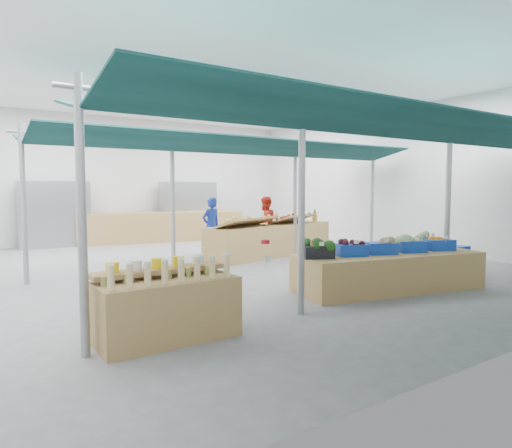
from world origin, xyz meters
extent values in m
plane|color=slate|center=(0.00, 0.00, 0.00)|extent=(13.00, 13.00, 0.00)
plane|color=silver|center=(0.00, 0.00, 4.20)|extent=(13.00, 13.00, 0.00)
plane|color=silver|center=(0.00, 6.50, 2.10)|extent=(12.00, 0.00, 12.00)
plane|color=silver|center=(6.00, 0.00, 2.10)|extent=(0.00, 13.00, 13.00)
cylinder|color=gray|center=(-4.00, -4.00, 1.50)|extent=(0.10, 0.10, 3.00)
cylinder|color=gray|center=(-4.00, 0.50, 1.50)|extent=(0.10, 0.10, 3.00)
cylinder|color=gray|center=(-1.00, -4.00, 1.50)|extent=(0.10, 0.10, 3.00)
cylinder|color=gray|center=(-1.00, 0.50, 1.50)|extent=(0.10, 0.10, 3.00)
cylinder|color=gray|center=(2.50, -4.00, 1.50)|extent=(0.10, 0.10, 3.00)
cylinder|color=gray|center=(2.50, 0.50, 1.50)|extent=(0.10, 0.10, 3.00)
cylinder|color=gray|center=(5.50, 0.50, 1.50)|extent=(0.10, 0.10, 3.00)
cylinder|color=gray|center=(0.75, -4.00, 2.85)|extent=(10.00, 0.06, 0.06)
cylinder|color=gray|center=(0.75, 0.50, 2.85)|extent=(10.00, 0.06, 0.06)
cube|color=#0A2B2A|center=(0.75, -4.65, 2.78)|extent=(9.50, 1.28, 0.30)
cube|color=#0A2B2A|center=(0.75, -3.35, 2.78)|extent=(9.50, 1.28, 0.30)
cube|color=#0A2B2A|center=(0.75, -0.15, 2.78)|extent=(9.50, 1.28, 0.30)
cube|color=#0A2B2A|center=(0.75, 1.15, 2.78)|extent=(9.50, 1.28, 0.30)
cube|color=#B23F33|center=(-2.50, 6.00, 1.00)|extent=(2.00, 0.50, 2.00)
cube|color=#B23F33|center=(2.00, 6.00, 1.00)|extent=(2.00, 0.50, 2.00)
cube|color=olive|center=(-3.05, -4.00, 0.37)|extent=(1.65, 0.74, 0.73)
cube|color=#997247|center=(-3.05, -3.77, 0.81)|extent=(1.65, 0.32, 0.06)
cube|color=olive|center=(1.30, -3.67, 0.33)|extent=(3.55, 1.81, 0.66)
cube|color=olive|center=(1.95, 0.85, 0.42)|extent=(4.03, 1.63, 0.84)
cube|color=olive|center=(0.86, 5.70, 0.50)|extent=(5.62, 2.06, 0.99)
cube|color=#103CAE|center=(3.45, -3.57, 0.31)|extent=(0.54, 0.39, 0.62)
imported|color=navy|center=(0.75, 1.95, 0.78)|extent=(0.63, 0.47, 1.57)
imported|color=#B52216|center=(2.55, 1.95, 0.78)|extent=(0.86, 0.72, 1.57)
cube|color=black|center=(-0.13, -3.37, 0.76)|extent=(0.60, 0.52, 0.20)
cube|color=white|center=(-0.22, -3.57, 0.92)|extent=(0.08, 0.04, 0.06)
cube|color=#103CAE|center=(0.52, -3.51, 0.76)|extent=(0.60, 0.52, 0.20)
cube|color=white|center=(0.43, -3.71, 0.92)|extent=(0.08, 0.04, 0.06)
cube|color=#103CAE|center=(1.11, -3.63, 0.76)|extent=(0.60, 0.52, 0.20)
cube|color=white|center=(1.03, -3.83, 0.92)|extent=(0.08, 0.04, 0.06)
cube|color=#103CAE|center=(1.76, -3.77, 0.76)|extent=(0.60, 0.52, 0.20)
cube|color=white|center=(1.67, -3.97, 0.92)|extent=(0.08, 0.04, 0.06)
cube|color=#103CAE|center=(2.41, -3.90, 0.76)|extent=(0.60, 0.52, 0.20)
cube|color=white|center=(2.32, -4.11, 0.92)|extent=(0.08, 0.04, 0.06)
sphere|color=brown|center=(-0.29, -3.45, 0.90)|extent=(0.09, 0.09, 0.09)
sphere|color=brown|center=(-0.34, -3.47, 0.94)|extent=(0.06, 0.06, 0.06)
cylinder|color=red|center=(-1.69, -4.09, 1.10)|extent=(0.12, 0.12, 0.05)
cube|color=white|center=(-1.69, -4.15, 0.88)|extent=(0.10, 0.01, 0.07)
cube|color=#997247|center=(1.05, 0.58, 0.96)|extent=(2.02, 1.31, 0.26)
cube|color=#997247|center=(2.74, 0.90, 0.96)|extent=(1.64, 1.17, 0.26)
cylinder|color=#8C6019|center=(3.71, 1.07, 0.95)|extent=(0.14, 0.14, 0.22)
cone|color=#26661E|center=(3.71, 1.07, 1.14)|extent=(0.12, 0.12, 0.18)
cube|color=#103CAE|center=(2.49, -3.49, 0.76)|extent=(0.50, 0.35, 0.20)
cube|color=white|center=(2.50, -3.71, 0.92)|extent=(0.08, 0.01, 0.06)
camera|label=1|loc=(-5.15, -9.01, 1.81)|focal=32.00mm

